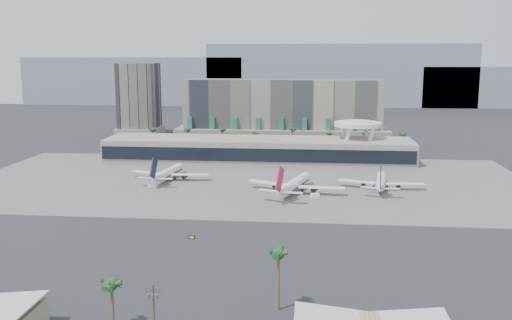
# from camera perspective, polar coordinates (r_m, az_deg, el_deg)

# --- Properties ---
(ground) EXTENTS (900.00, 900.00, 0.00)m
(ground) POSITION_cam_1_polar(r_m,az_deg,el_deg) (212.65, -2.60, -5.34)
(ground) COLOR #232326
(ground) RESTS_ON ground
(apron_pad) EXTENTS (260.00, 130.00, 0.06)m
(apron_pad) POSITION_cam_1_polar(r_m,az_deg,el_deg) (265.54, -0.91, -2.11)
(apron_pad) COLOR #5B5B59
(apron_pad) RESTS_ON ground
(mountain_ridge) EXTENTS (680.00, 60.00, 70.00)m
(mountain_ridge) POSITION_cam_1_polar(r_m,az_deg,el_deg) (673.05, 5.52, 8.04)
(mountain_ridge) COLOR gray
(mountain_ridge) RESTS_ON ground
(hotel) EXTENTS (140.00, 30.00, 42.00)m
(hotel) POSITION_cam_1_polar(r_m,az_deg,el_deg) (379.62, 2.64, 4.25)
(hotel) COLOR gray
(hotel) RESTS_ON ground
(office_tower) EXTENTS (30.00, 30.00, 52.00)m
(office_tower) POSITION_cam_1_polar(r_m,az_deg,el_deg) (422.74, -11.60, 5.52)
(office_tower) COLOR black
(office_tower) RESTS_ON ground
(terminal) EXTENTS (170.00, 32.50, 14.50)m
(terminal) POSITION_cam_1_polar(r_m,az_deg,el_deg) (317.88, 0.21, 1.17)
(terminal) COLOR #ADA598
(terminal) RESTS_ON ground
(saucer_structure) EXTENTS (26.00, 26.00, 21.89)m
(saucer_structure) POSITION_cam_1_polar(r_m,az_deg,el_deg) (321.91, 10.12, 3.27)
(saucer_structure) COLOR white
(saucer_structure) RESTS_ON ground
(palm_row) EXTENTS (157.80, 2.80, 13.10)m
(palm_row) POSITION_cam_1_polar(r_m,az_deg,el_deg) (351.41, 1.89, 2.72)
(palm_row) COLOR brown
(palm_row) RESTS_ON ground
(utility_pole) EXTENTS (3.20, 0.85, 12.00)m
(utility_pole) POSITION_cam_1_polar(r_m,az_deg,el_deg) (122.02, -10.22, -14.29)
(utility_pole) COLOR #4C3826
(utility_pole) RESTS_ON ground
(airliner_left) EXTENTS (38.62, 39.99, 13.84)m
(airliner_left) POSITION_cam_1_polar(r_m,az_deg,el_deg) (270.54, -8.77, -1.25)
(airliner_left) COLOR white
(airliner_left) RESTS_ON ground
(airliner_centre) EXTENTS (41.89, 43.41, 15.38)m
(airliner_centre) POSITION_cam_1_polar(r_m,az_deg,el_deg) (242.62, 3.85, -2.42)
(airliner_centre) COLOR white
(airliner_centre) RESTS_ON ground
(airliner_right) EXTENTS (37.30, 38.62, 13.37)m
(airliner_right) POSITION_cam_1_polar(r_m,az_deg,el_deg) (254.81, 12.38, -2.13)
(airliner_right) COLOR white
(airliner_right) RESTS_ON ground
(service_vehicle_a) EXTENTS (4.44, 2.51, 2.08)m
(service_vehicle_a) POSITION_cam_1_polar(r_m,az_deg,el_deg) (258.09, -10.30, -2.43)
(service_vehicle_a) COLOR white
(service_vehicle_a) RESTS_ON ground
(service_vehicle_b) EXTENTS (3.86, 3.00, 1.75)m
(service_vehicle_b) POSITION_cam_1_polar(r_m,az_deg,el_deg) (236.32, 5.92, -3.55)
(service_vehicle_b) COLOR white
(service_vehicle_b) RESTS_ON ground
(taxiway_sign) EXTENTS (2.15, 0.94, 0.98)m
(taxiway_sign) POSITION_cam_1_polar(r_m,az_deg,el_deg) (185.01, -6.45, -7.68)
(taxiway_sign) COLOR black
(taxiway_sign) RESTS_ON ground
(near_palm_a) EXTENTS (6.00, 6.00, 11.48)m
(near_palm_a) POSITION_cam_1_polar(r_m,az_deg,el_deg) (127.72, -14.23, -12.55)
(near_palm_a) COLOR brown
(near_palm_a) RESTS_ON ground
(near_palm_b) EXTENTS (6.00, 6.00, 14.96)m
(near_palm_b) POSITION_cam_1_polar(r_m,az_deg,el_deg) (131.35, 2.26, -9.97)
(near_palm_b) COLOR brown
(near_palm_b) RESTS_ON ground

